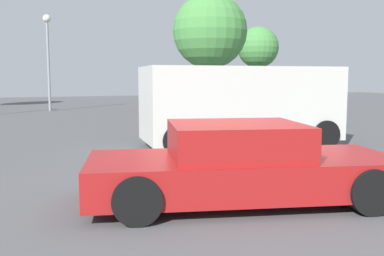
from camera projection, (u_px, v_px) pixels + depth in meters
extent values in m
plane|color=#515154|center=(230.00, 197.00, 6.73)|extent=(80.00, 80.00, 0.00)
cube|color=maroon|center=(242.00, 174.00, 6.45)|extent=(4.83, 2.85, 0.53)
cube|color=maroon|center=(236.00, 140.00, 6.38)|extent=(2.25, 2.06, 0.50)
cube|color=slate|center=(295.00, 139.00, 6.50)|extent=(0.43, 1.49, 0.42)
cube|color=slate|center=(175.00, 141.00, 6.26)|extent=(0.43, 1.49, 0.42)
cylinder|color=black|center=(318.00, 167.00, 7.50)|extent=(0.67, 0.37, 0.64)
cylinder|color=black|center=(371.00, 192.00, 5.84)|extent=(0.67, 0.37, 0.64)
cylinder|color=black|center=(136.00, 172.00, 7.09)|extent=(0.67, 0.37, 0.64)
cylinder|color=black|center=(137.00, 200.00, 5.43)|extent=(0.67, 0.37, 0.64)
cube|color=silver|center=(240.00, 103.00, 11.59)|extent=(5.33, 2.59, 1.92)
cube|color=slate|center=(324.00, 87.00, 12.23)|extent=(0.23, 1.75, 0.77)
cylinder|color=black|center=(288.00, 127.00, 13.16)|extent=(0.78, 0.33, 0.76)
cylinder|color=black|center=(325.00, 135.00, 11.28)|extent=(0.78, 0.33, 0.76)
cylinder|color=black|center=(161.00, 131.00, 12.08)|extent=(0.78, 0.33, 0.76)
cylinder|color=black|center=(178.00, 141.00, 10.21)|extent=(0.78, 0.33, 0.76)
cylinder|color=gray|center=(49.00, 66.00, 24.38)|extent=(0.14, 0.14, 5.02)
sphere|color=silver|center=(47.00, 19.00, 24.08)|extent=(0.44, 0.44, 0.44)
cylinder|color=brown|center=(210.00, 87.00, 22.85)|extent=(0.30, 0.30, 2.83)
sphere|color=#478C42|center=(210.00, 31.00, 22.53)|extent=(3.87, 3.87, 3.87)
cylinder|color=brown|center=(257.00, 84.00, 30.26)|extent=(0.28, 0.28, 2.91)
sphere|color=#478C42|center=(258.00, 47.00, 29.97)|extent=(2.84, 2.84, 2.84)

